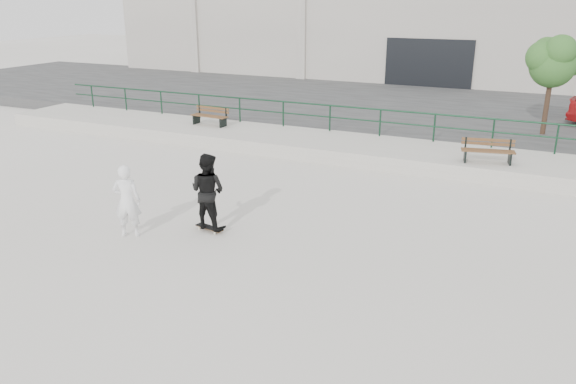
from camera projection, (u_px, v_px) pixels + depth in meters
The scene contains 11 objects.
ground at pixel (195, 258), 12.37m from camera, with size 120.00×120.00×0.00m, color beige.
ledge at pixel (342, 148), 20.41m from camera, with size 30.00×3.00×0.50m, color #B9B2A9.
parking_strip at pixel (401, 108), 27.69m from camera, with size 60.00×14.00×0.50m, color #353535.
railing at pixel (355, 114), 21.20m from camera, with size 28.00×0.06×1.03m.
commercial_building at pixel (456, 10), 38.24m from camera, with size 44.20×16.33×8.00m.
bench_left at pixel (210, 116), 22.74m from camera, with size 1.63×0.58×0.74m.
bench_right at pixel (488, 151), 17.59m from camera, with size 1.67×0.79×0.74m.
tree at pixel (554, 60), 20.47m from camera, with size 2.08×1.85×3.69m.
skateboard at pixel (210, 228), 13.78m from camera, with size 0.80×0.35×0.09m.
standing_skater at pixel (208, 191), 13.46m from camera, with size 0.91×0.71×1.86m, color black.
seated_skater at pixel (127, 201), 13.22m from camera, with size 0.65×0.42×1.77m, color white.
Camera 1 is at (6.59, -9.29, 5.43)m, focal length 35.00 mm.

